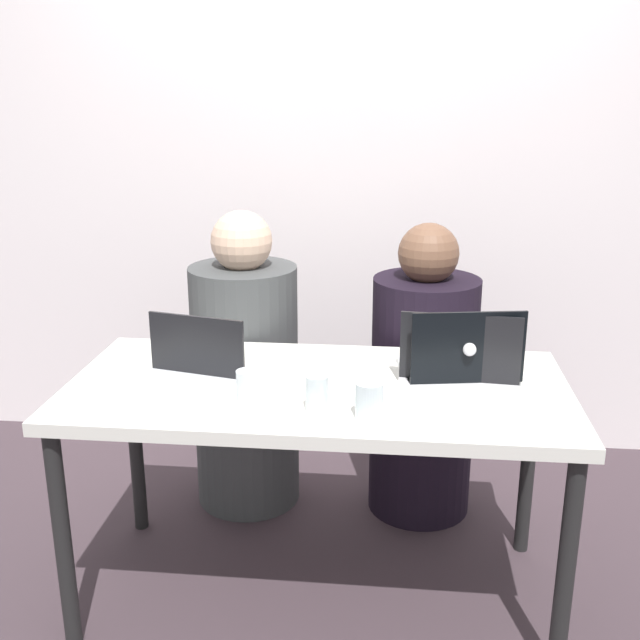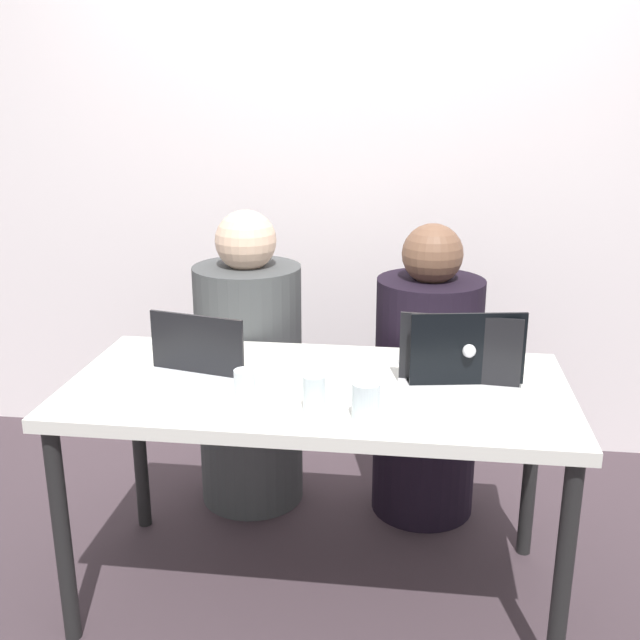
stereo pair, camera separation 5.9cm
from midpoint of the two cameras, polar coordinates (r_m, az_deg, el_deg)
The scene contains 11 objects.
ground_plane at distance 2.65m, azimuth 0.47°, elevation -19.91°, with size 12.00×12.00×0.00m, color #3E3137.
back_wall at distance 3.34m, azimuth 3.08°, elevation 10.55°, with size 4.50×0.10×2.42m, color silver.
desk at distance 2.30m, azimuth 0.51°, elevation -6.51°, with size 1.52×0.72×0.74m.
person_on_left at distance 2.94m, azimuth -4.79°, elevation -4.30°, with size 0.51×0.51×1.17m.
person_on_right at distance 2.89m, azimuth 8.69°, elevation -5.19°, with size 0.48×0.48×1.14m.
laptop_front_left at distance 2.28m, azimuth -9.38°, elevation -3.89°, with size 0.36×0.28×0.20m.
laptop_back_right at distance 2.33m, azimuth 11.39°, elevation -3.32°, with size 0.38×0.30×0.24m.
laptop_front_right at distance 2.20m, azimuth 11.19°, elevation -4.64°, with size 0.38×0.28×0.23m.
water_glass_center at distance 2.07m, azimuth 0.38°, elevation -5.81°, with size 0.06×0.06×0.11m.
water_glass_left at distance 2.11m, azimuth -4.90°, elevation -5.43°, with size 0.06×0.06×0.11m.
water_glass_right at distance 2.03m, azimuth 4.36°, elevation -6.37°, with size 0.08×0.08×0.10m.
Camera 2 is at (0.28, -2.09, 1.60)m, focal length 42.00 mm.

